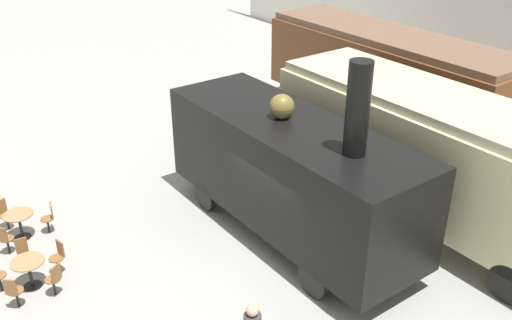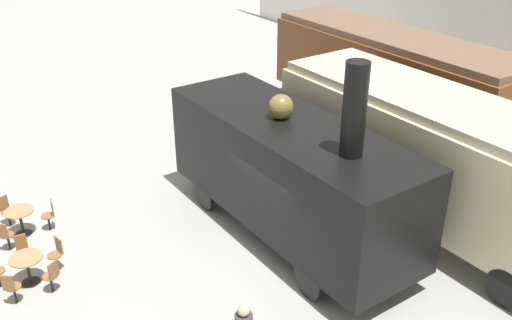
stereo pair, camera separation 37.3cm
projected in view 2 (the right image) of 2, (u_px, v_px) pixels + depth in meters
The scene contains 13 objects.
ground_plane at pixel (268, 253), 14.81m from camera, with size 80.00×80.00×0.00m, color gray.
passenger_coach_wooden at pixel (392, 73), 20.70m from camera, with size 10.20×2.81×3.74m.
passenger_coach_vintage at pixel (444, 157), 15.07m from camera, with size 10.41×2.90×3.65m.
steam_locomotive at pixel (289, 170), 14.76m from camera, with size 7.89×2.56×5.40m.
cafe_table_near at pixel (27, 264), 13.50m from camera, with size 0.79×0.79×0.75m.
cafe_table_mid at pixel (20, 216), 15.33m from camera, with size 0.78×0.78×0.75m.
cafe_chair_0 at pixel (11, 286), 12.86m from camera, with size 0.40×0.40×0.87m.
cafe_chair_1 at pixel (52, 274), 13.24m from camera, with size 0.40×0.39×0.87m.
cafe_chair_2 at pixel (57, 252), 14.02m from camera, with size 0.36×0.38×0.87m.
cafe_chair_3 at pixel (22, 249), 14.13m from camera, with size 0.37×0.36×0.87m.
cafe_chair_5 at pixel (50, 213), 15.60m from camera, with size 0.36×0.38×0.87m.
cafe_chair_6 at pixel (6, 209), 15.79m from camera, with size 0.39×0.37×0.87m.
cafe_chair_7 at pixel (5, 234), 14.69m from camera, with size 0.40×0.40×0.87m.
Camera 2 is at (9.74, -7.16, 8.90)m, focal length 40.00 mm.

